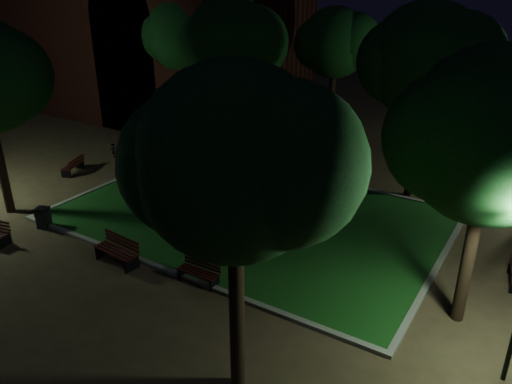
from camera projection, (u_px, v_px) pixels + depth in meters
ground at (223, 235)px, 19.27m from camera, size 80.00×80.00×0.00m
lawn at (251, 215)px, 20.81m from camera, size 15.00×10.00×0.08m
lawn_kerb at (251, 215)px, 20.80m from camera, size 15.40×10.40×0.12m
monument at (251, 195)px, 20.44m from camera, size 1.40×1.40×3.20m
building_main at (150, 4)px, 34.75m from camera, size 20.00×12.00×15.00m
tree_north_wl at (232, 44)px, 25.74m from camera, size 5.86×4.78×8.35m
tree_north_er at (428, 61)px, 20.41m from camera, size 5.90×4.82×8.44m
tree_east at (496, 138)px, 12.36m from camera, size 5.63×4.60×7.85m
tree_se at (237, 164)px, 9.92m from camera, size 5.07×4.14×7.87m
tree_nw at (190, 34)px, 28.66m from camera, size 5.93×4.84×8.54m
tree_far_north at (336, 43)px, 27.95m from camera, size 4.85×3.96×7.74m
lamppost_nw at (185, 80)px, 31.85m from camera, size 1.18×0.28×4.39m
bench_near_left at (118, 251)px, 17.29m from camera, size 1.81×0.75×0.97m
bench_near_right at (200, 272)px, 16.22m from camera, size 1.46×0.54×0.80m
bench_left_side at (74, 166)px, 25.18m from camera, size 1.00×1.57×0.81m
bench_far_side at (342, 169)px, 24.73m from camera, size 1.61×0.88×0.84m
trash_bin at (43, 217)px, 19.75m from camera, size 0.63×0.63×0.84m
bicycle at (114, 148)px, 27.73m from camera, size 1.43×1.36×0.77m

